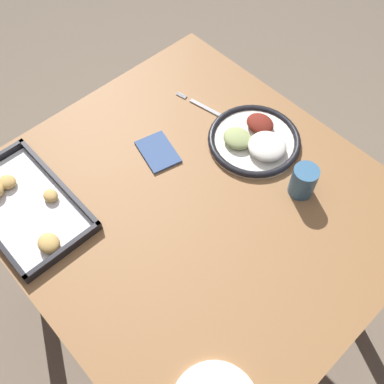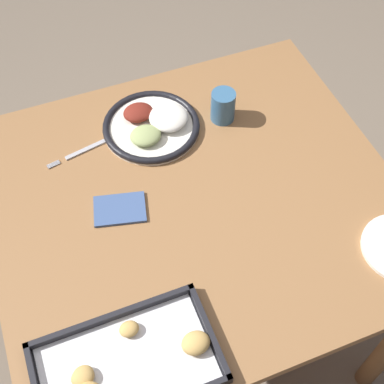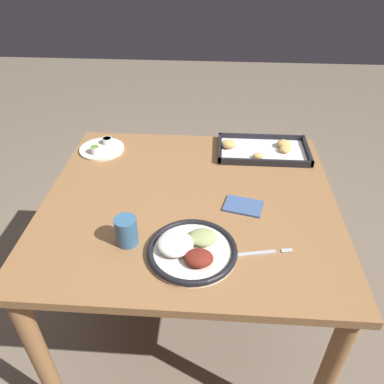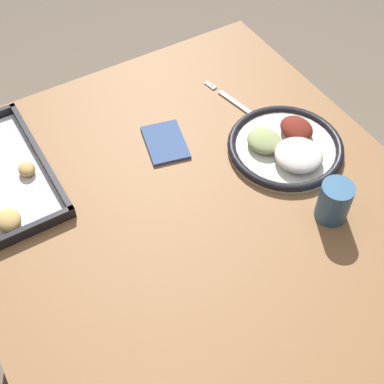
{
  "view_description": "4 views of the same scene",
  "coord_description": "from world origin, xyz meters",
  "px_view_note": "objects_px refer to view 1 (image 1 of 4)",
  "views": [
    {
      "loc": [
        -0.46,
        0.44,
        1.78
      ],
      "look_at": [
        0.01,
        0.0,
        0.8
      ],
      "focal_mm": 42.0,
      "sensor_mm": 36.0,
      "label": 1
    },
    {
      "loc": [
        0.29,
        0.72,
        1.87
      ],
      "look_at": [
        0.01,
        0.0,
        0.8
      ],
      "focal_mm": 50.0,
      "sensor_mm": 36.0,
      "label": 2
    },
    {
      "loc": [
        0.08,
        -1.05,
        1.58
      ],
      "look_at": [
        0.01,
        0.0,
        0.8
      ],
      "focal_mm": 35.0,
      "sensor_mm": 36.0,
      "label": 3
    },
    {
      "loc": [
        -0.6,
        0.36,
        1.68
      ],
      "look_at": [
        0.01,
        0.0,
        0.8
      ],
      "focal_mm": 50.0,
      "sensor_mm": 36.0,
      "label": 4
    }
  ],
  "objects_px": {
    "napkin": "(158,152)",
    "baking_tray": "(24,206)",
    "fork": "(207,109)",
    "drinking_cup": "(303,181)",
    "dinner_plate": "(255,140)"
  },
  "relations": [
    {
      "from": "baking_tray",
      "to": "napkin",
      "type": "xyz_separation_m",
      "value": [
        -0.1,
        -0.38,
        -0.01
      ]
    },
    {
      "from": "drinking_cup",
      "to": "napkin",
      "type": "distance_m",
      "value": 0.41
    },
    {
      "from": "baking_tray",
      "to": "napkin",
      "type": "height_order",
      "value": "baking_tray"
    },
    {
      "from": "fork",
      "to": "napkin",
      "type": "relative_size",
      "value": 1.41
    },
    {
      "from": "fork",
      "to": "napkin",
      "type": "xyz_separation_m",
      "value": [
        -0.03,
        0.22,
        0.0
      ]
    },
    {
      "from": "dinner_plate",
      "to": "napkin",
      "type": "distance_m",
      "value": 0.28
    },
    {
      "from": "fork",
      "to": "baking_tray",
      "type": "relative_size",
      "value": 0.54
    },
    {
      "from": "fork",
      "to": "drinking_cup",
      "type": "height_order",
      "value": "drinking_cup"
    },
    {
      "from": "dinner_plate",
      "to": "fork",
      "type": "height_order",
      "value": "dinner_plate"
    },
    {
      "from": "baking_tray",
      "to": "fork",
      "type": "bearing_deg",
      "value": -96.82
    },
    {
      "from": "napkin",
      "to": "baking_tray",
      "type": "bearing_deg",
      "value": 75.45
    },
    {
      "from": "baking_tray",
      "to": "drinking_cup",
      "type": "relative_size",
      "value": 4.12
    },
    {
      "from": "dinner_plate",
      "to": "baking_tray",
      "type": "xyz_separation_m",
      "value": [
        0.26,
        0.61,
        -0.0
      ]
    },
    {
      "from": "napkin",
      "to": "fork",
      "type": "bearing_deg",
      "value": -83.17
    },
    {
      "from": "fork",
      "to": "baking_tray",
      "type": "bearing_deg",
      "value": 71.82
    }
  ]
}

